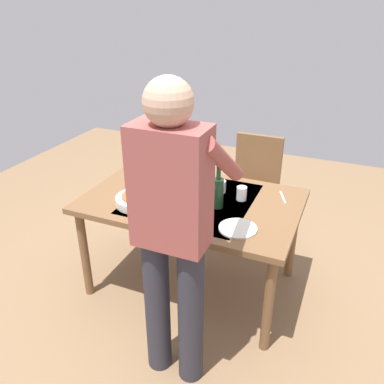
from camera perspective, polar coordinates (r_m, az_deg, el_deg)
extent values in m
plane|color=#846647|center=(3.11, 0.00, -12.90)|extent=(6.00, 6.00, 0.00)
cube|color=brown|center=(2.72, 0.00, -1.32)|extent=(1.45, 0.92, 0.04)
cube|color=beige|center=(2.71, 0.00, -0.98)|extent=(0.80, 0.79, 0.00)
cylinder|color=brown|center=(3.09, 14.23, -6.33)|extent=(0.06, 0.06, 0.69)
cylinder|color=brown|center=(3.46, -7.44, -1.85)|extent=(0.06, 0.06, 0.69)
cylinder|color=brown|center=(2.46, 10.89, -15.62)|extent=(0.06, 0.06, 0.69)
cylinder|color=brown|center=(2.92, -15.15, -8.57)|extent=(0.06, 0.06, 0.69)
cube|color=#523019|center=(3.42, 8.46, -0.30)|extent=(0.40, 0.40, 0.04)
cube|color=brown|center=(3.48, 9.52, 4.53)|extent=(0.40, 0.04, 0.45)
cylinder|color=brown|center=(3.64, 11.52, -2.82)|extent=(0.04, 0.04, 0.43)
cylinder|color=brown|center=(3.71, 6.40, -1.85)|extent=(0.04, 0.04, 0.43)
cylinder|color=brown|center=(3.35, 10.24, -5.46)|extent=(0.04, 0.04, 0.43)
cylinder|color=brown|center=(3.43, 4.71, -4.35)|extent=(0.04, 0.04, 0.43)
cylinder|color=#2D2D38|center=(2.29, -4.98, -15.90)|extent=(0.14, 0.14, 0.88)
cylinder|color=#2D2D38|center=(2.22, -0.18, -17.32)|extent=(0.14, 0.14, 0.88)
cube|color=#9E4C47|center=(1.83, -3.10, 0.55)|extent=(0.36, 0.20, 0.60)
sphere|color=tan|center=(1.69, -3.44, 12.79)|extent=(0.22, 0.22, 0.22)
cylinder|color=#9E4C47|center=(2.06, -4.57, 5.88)|extent=(0.08, 0.52, 0.40)
cylinder|color=#9E4C47|center=(1.94, 4.49, 4.48)|extent=(0.08, 0.52, 0.40)
cylinder|color=black|center=(2.56, 3.75, -0.19)|extent=(0.07, 0.07, 0.20)
cylinder|color=black|center=(2.50, 3.84, 2.67)|extent=(0.03, 0.03, 0.08)
cylinder|color=black|center=(2.49, 3.88, 3.68)|extent=(0.03, 0.03, 0.02)
cylinder|color=white|center=(3.00, -0.57, 2.00)|extent=(0.06, 0.06, 0.01)
cylinder|color=white|center=(2.99, -0.57, 2.66)|extent=(0.01, 0.01, 0.07)
cone|color=white|center=(2.96, -0.58, 3.94)|extent=(0.07, 0.07, 0.07)
cylinder|color=beige|center=(2.97, -0.58, 3.54)|extent=(0.03, 0.03, 0.03)
cylinder|color=silver|center=(2.70, 7.13, -0.19)|extent=(0.07, 0.07, 0.09)
cylinder|color=silver|center=(2.43, -3.08, -3.27)|extent=(0.08, 0.08, 0.09)
cylinder|color=silver|center=(2.79, 4.22, 0.80)|extent=(0.07, 0.07, 0.09)
cylinder|color=silver|center=(2.48, 0.59, -2.46)|extent=(0.08, 0.08, 0.09)
cylinder|color=silver|center=(2.65, -7.69, -1.18)|extent=(0.30, 0.30, 0.05)
cylinder|color=#C6562D|center=(2.64, -7.72, -0.74)|extent=(0.22, 0.22, 0.03)
cylinder|color=silver|center=(2.80, 0.19, 0.12)|extent=(0.23, 0.23, 0.01)
cylinder|color=silver|center=(2.38, 6.60, -5.21)|extent=(0.23, 0.23, 0.01)
cube|color=silver|center=(3.14, -7.99, 2.83)|extent=(0.06, 0.20, 0.00)
cube|color=silver|center=(2.79, 12.90, -0.75)|extent=(0.08, 0.17, 0.00)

